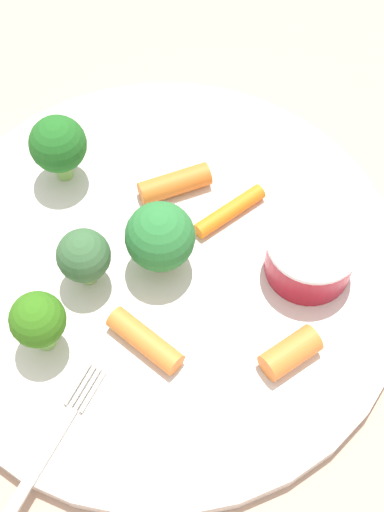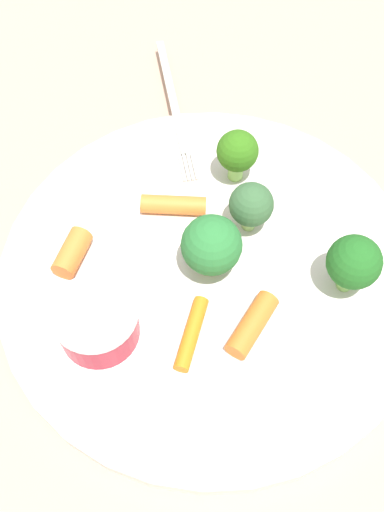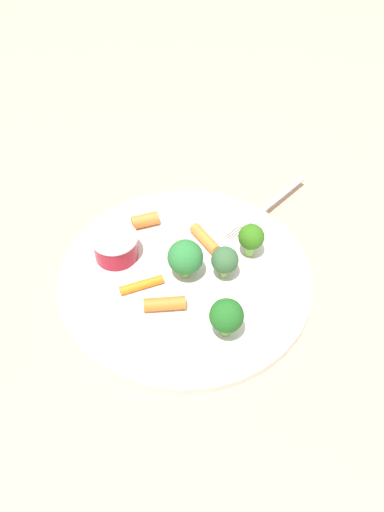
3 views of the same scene
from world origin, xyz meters
The scene contains 12 objects.
ground_plane centered at (0.00, 0.00, 0.00)m, with size 2.40×2.40×0.00m, color tan.
plate centered at (0.00, 0.00, 0.01)m, with size 0.31×0.31×0.01m, color silver.
sauce_cup centered at (0.06, 0.07, 0.03)m, with size 0.06×0.06×0.03m.
broccoli_floret_0 centered at (0.00, 0.00, 0.04)m, with size 0.04×0.04×0.05m.
broccoli_floret_1 centered at (-0.02, -0.04, 0.04)m, with size 0.03×0.03×0.04m.
broccoli_floret_2 centered at (-0.10, -0.01, 0.04)m, with size 0.04×0.04×0.05m.
broccoli_floret_3 centered at (0.00, -0.09, 0.04)m, with size 0.03×0.03×0.05m.
carrot_stick_0 centered at (0.10, 0.02, 0.02)m, with size 0.02×0.02×0.04m, color orange.
carrot_stick_1 centered at (-0.04, 0.04, 0.02)m, with size 0.02×0.02×0.05m, color orange.
carrot_stick_2 centered at (0.04, -0.04, 0.02)m, with size 0.01×0.01×0.05m, color orange.
carrot_stick_3 centered at (0.00, 0.06, 0.02)m, with size 0.01×0.01×0.05m, color orange.
fork centered at (0.07, -0.15, 0.01)m, with size 0.08×0.16×0.00m.
Camera 1 is at (0.19, -0.13, 0.41)m, focal length 51.23 mm.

